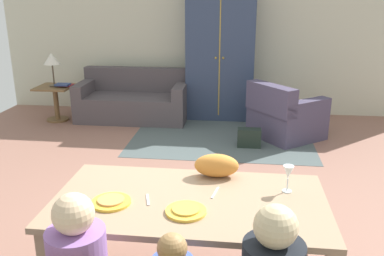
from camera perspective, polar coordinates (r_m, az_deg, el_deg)
The scene contains 20 objects.
ground_plane at distance 4.61m, azimuth -0.32°, elevation -8.27°, with size 7.43×6.28×0.02m, color #8C6051.
back_wall at distance 7.34m, azimuth 2.81°, elevation 12.66°, with size 7.43×0.10×2.70m, color beige.
dining_table at distance 2.77m, azimuth -0.33°, elevation -10.96°, with size 1.77×0.93×0.76m.
plate_near_man at distance 2.72m, azimuth -11.00°, elevation -9.91°, with size 0.25×0.25×0.02m, color yellow.
pizza_near_man at distance 2.72m, azimuth -11.02°, elevation -9.63°, with size 0.17×0.17×0.01m, color #D6934F.
plate_near_child at distance 2.57m, azimuth -0.83°, elevation -11.31°, with size 0.25×0.25×0.02m, color yellow.
pizza_near_child at distance 2.57m, azimuth -0.84°, elevation -11.02°, with size 0.17×0.17×0.01m, color gold.
wine_glass at distance 2.84m, azimuth 13.04°, elevation -6.06°, with size 0.07×0.07×0.19m.
fork at distance 2.73m, azimuth -6.07°, elevation -9.71°, with size 0.02×0.15×0.01m, color silver.
knife at distance 2.81m, azimuth 3.19°, elevation -8.82°, with size 0.01×0.17×0.01m, color silver.
cat at distance 3.02m, azimuth 3.37°, elevation -5.15°, with size 0.32×0.16×0.17m, color orange.
area_rug at distance 6.11m, azimuth 4.05°, elevation -1.40°, with size 2.60×1.80×0.01m, color #485454.
couch at distance 7.07m, azimuth -8.00°, elevation 3.68°, with size 1.80×0.86×0.82m.
armchair at distance 6.20m, azimuth 12.54°, elevation 1.55°, with size 1.20×1.20×0.82m.
armoire at distance 6.98m, azimuth 3.92°, elevation 9.89°, with size 1.10×0.59×2.10m.
side_table at distance 7.23m, azimuth -18.15°, elevation 3.89°, with size 0.56×0.56×0.58m.
table_lamp at distance 7.12m, azimuth -18.65°, elevation 8.82°, with size 0.26×0.26×0.54m.
book_lower at distance 7.14m, azimuth -16.88°, elevation 5.61°, with size 0.22×0.16×0.03m, color maroon.
book_upper at distance 7.07m, azimuth -17.28°, elevation 5.71°, with size 0.22×0.16×0.03m, color navy.
handbag at distance 5.78m, azimuth 7.82°, elevation -1.35°, with size 0.32×0.16×0.26m, color black.
Camera 1 is at (0.51, -3.56, 2.03)m, focal length 38.97 mm.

